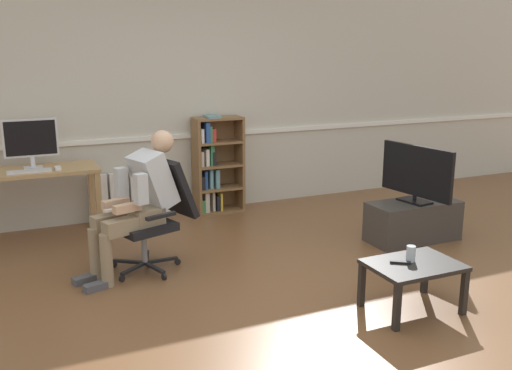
# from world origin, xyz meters

# --- Properties ---
(ground_plane) EXTENTS (18.00, 18.00, 0.00)m
(ground_plane) POSITION_xyz_m (0.00, 0.00, 0.00)
(ground_plane) COLOR brown
(back_wall) EXTENTS (12.00, 0.13, 2.70)m
(back_wall) POSITION_xyz_m (0.00, 2.65, 1.35)
(back_wall) COLOR beige
(back_wall) RESTS_ON ground_plane
(computer_desk) EXTENTS (1.33, 0.57, 0.76)m
(computer_desk) POSITION_xyz_m (-1.75, 2.15, 0.64)
(computer_desk) COLOR tan
(computer_desk) RESTS_ON ground_plane
(imac_monitor) EXTENTS (0.52, 0.14, 0.49)m
(imac_monitor) POSITION_xyz_m (-1.69, 2.23, 1.04)
(imac_monitor) COLOR silver
(imac_monitor) RESTS_ON computer_desk
(keyboard) EXTENTS (0.41, 0.12, 0.02)m
(keyboard) POSITION_xyz_m (-1.74, 2.01, 0.77)
(keyboard) COLOR silver
(keyboard) RESTS_ON computer_desk
(computer_mouse) EXTENTS (0.06, 0.10, 0.03)m
(computer_mouse) POSITION_xyz_m (-1.48, 2.03, 0.77)
(computer_mouse) COLOR white
(computer_mouse) RESTS_ON computer_desk
(bookshelf) EXTENTS (0.58, 0.29, 1.17)m
(bookshelf) POSITION_xyz_m (0.32, 2.44, 0.56)
(bookshelf) COLOR brown
(bookshelf) RESTS_ON ground_plane
(radiator) EXTENTS (0.90, 0.08, 0.56)m
(radiator) POSITION_xyz_m (-0.69, 2.54, 0.28)
(radiator) COLOR white
(radiator) RESTS_ON ground_plane
(office_chair) EXTENTS (0.80, 0.67, 0.98)m
(office_chair) POSITION_xyz_m (-0.75, 1.00, 0.53)
(office_chair) COLOR black
(office_chair) RESTS_ON ground_plane
(person_seated) EXTENTS (0.97, 0.59, 1.23)m
(person_seated) POSITION_xyz_m (-0.93, 0.94, 0.66)
(person_seated) COLOR #937F60
(person_seated) RESTS_ON ground_plane
(tv_stand) EXTENTS (0.94, 0.42, 0.41)m
(tv_stand) POSITION_xyz_m (1.81, 0.62, 0.20)
(tv_stand) COLOR #3D3833
(tv_stand) RESTS_ON ground_plane
(tv_screen) EXTENTS (0.25, 0.88, 0.58)m
(tv_screen) POSITION_xyz_m (1.81, 0.62, 0.71)
(tv_screen) COLOR black
(tv_screen) RESTS_ON tv_stand
(coffee_table) EXTENTS (0.67, 0.49, 0.38)m
(coffee_table) POSITION_xyz_m (0.76, -0.65, 0.32)
(coffee_table) COLOR black
(coffee_table) RESTS_ON ground_plane
(drinking_glass) EXTENTS (0.07, 0.07, 0.12)m
(drinking_glass) POSITION_xyz_m (0.77, -0.61, 0.44)
(drinking_glass) COLOR silver
(drinking_glass) RESTS_ON coffee_table
(spare_remote) EXTENTS (0.14, 0.12, 0.02)m
(spare_remote) POSITION_xyz_m (0.66, -0.62, 0.39)
(spare_remote) COLOR black
(spare_remote) RESTS_ON coffee_table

